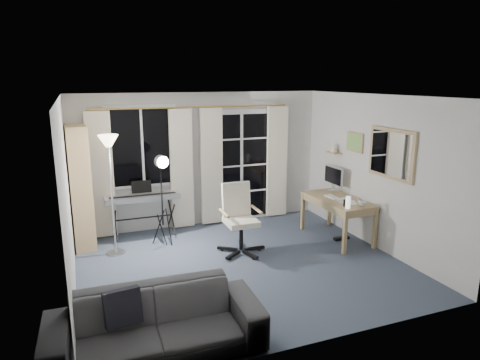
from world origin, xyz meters
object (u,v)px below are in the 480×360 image
studio_light (162,172)px  mug (362,202)px  office_chair (238,212)px  bookshelf (78,189)px  sofa (155,314)px  desk (338,203)px  monitor (334,176)px  keyboard_piano (143,198)px  torchiere_lamp (109,159)px

studio_light → mug: 3.15m
office_chair → bookshelf: bearing=154.3°
office_chair → sofa: bearing=-127.4°
desk → monitor: size_ratio=2.63×
office_chair → monitor: (1.92, 0.34, 0.32)m
monitor → sofa: bearing=-147.6°
studio_light → desk: (2.77, -0.71, -0.60)m
keyboard_piano → monitor: 3.31m
keyboard_piano → monitor: bearing=-13.3°
monitor → office_chair: bearing=-171.7°
office_chair → monitor: 1.98m
torchiere_lamp → sofa: torchiere_lamp is taller
torchiere_lamp → monitor: size_ratio=3.66×
torchiere_lamp → keyboard_piano: 1.13m
studio_light → monitor: bearing=-15.9°
studio_light → office_chair: size_ratio=1.40×
office_chair → desk: office_chair is taller
torchiere_lamp → keyboard_piano: size_ratio=1.49×
desk → office_chair: bearing=174.6°
studio_light → bookshelf: bearing=145.3°
office_chair → desk: size_ratio=0.82×
torchiere_lamp → desk: 3.70m
torchiere_lamp → sofa: size_ratio=0.88×
keyboard_piano → mug: keyboard_piano is taller
bookshelf → desk: bearing=-20.1°
studio_light → desk: 2.92m
keyboard_piano → studio_light: (0.24, -0.54, 0.54)m
sofa → desk: bearing=32.5°
torchiere_lamp → office_chair: torchiere_lamp is taller
bookshelf → office_chair: bookshelf is taller
mug → bookshelf: bearing=156.8°
bookshelf → torchiere_lamp: bookshelf is taller
torchiere_lamp → office_chair: (1.81, -0.56, -0.84)m
desk → monitor: monitor is taller
office_chair → studio_light: bearing=150.9°
desk → sofa: (-3.40, -1.99, -0.20)m
sofa → monitor: bearing=36.3°
monitor → torchiere_lamp: bearing=174.9°
office_chair → sofa: 2.69m
bookshelf → mug: 4.47m
office_chair → mug: 1.93m
torchiere_lamp → mug: torchiere_lamp is taller
bookshelf → office_chair: 2.57m
bookshelf → desk: 4.21m
torchiere_lamp → keyboard_piano: bearing=47.9°
torchiere_lamp → desk: (3.53, -0.66, -0.87)m
office_chair → desk: bearing=-2.4°
sofa → mug: bearing=25.2°
keyboard_piano → sofa: keyboard_piano is taller
studio_light → torchiere_lamp: bearing=172.7°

